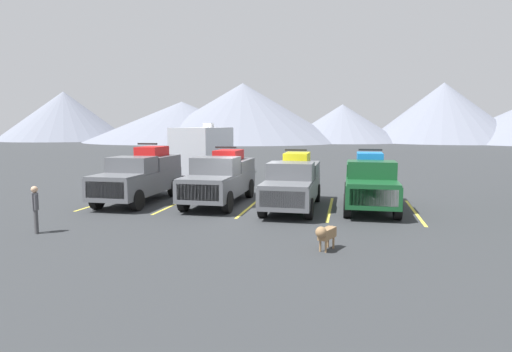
# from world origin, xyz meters

# --- Properties ---
(ground_plane) EXTENTS (240.00, 240.00, 0.00)m
(ground_plane) POSITION_xyz_m (0.00, 0.00, 0.00)
(ground_plane) COLOR #2D3033
(pickup_truck_a) EXTENTS (2.10, 5.67, 2.67)m
(pickup_truck_a) POSITION_xyz_m (-5.27, 0.68, 1.21)
(pickup_truck_a) COLOR #595B60
(pickup_truck_a) RESTS_ON ground
(pickup_truck_b) EXTENTS (2.14, 5.81, 2.52)m
(pickup_truck_b) POSITION_xyz_m (-1.51, 0.99, 1.17)
(pickup_truck_b) COLOR #595B60
(pickup_truck_b) RESTS_ON ground
(pickup_truck_c) EXTENTS (2.06, 5.84, 2.46)m
(pickup_truck_c) POSITION_xyz_m (1.83, 0.51, 1.11)
(pickup_truck_c) COLOR #595B60
(pickup_truck_c) RESTS_ON ground
(pickup_truck_d) EXTENTS (2.12, 5.30, 2.49)m
(pickup_truck_d) POSITION_xyz_m (5.03, 0.90, 1.15)
(pickup_truck_d) COLOR #144723
(pickup_truck_d) RESTS_ON ground
(lot_stripe_a) EXTENTS (0.12, 5.50, 0.01)m
(lot_stripe_a) POSITION_xyz_m (-6.80, 0.56, 0.00)
(lot_stripe_a) COLOR gold
(lot_stripe_a) RESTS_ON ground
(lot_stripe_b) EXTENTS (0.12, 5.50, 0.01)m
(lot_stripe_b) POSITION_xyz_m (-3.40, 0.56, 0.00)
(lot_stripe_b) COLOR gold
(lot_stripe_b) RESTS_ON ground
(lot_stripe_c) EXTENTS (0.12, 5.50, 0.01)m
(lot_stripe_c) POSITION_xyz_m (0.00, 0.56, 0.00)
(lot_stripe_c) COLOR gold
(lot_stripe_c) RESTS_ON ground
(lot_stripe_d) EXTENTS (0.12, 5.50, 0.01)m
(lot_stripe_d) POSITION_xyz_m (3.40, 0.56, 0.00)
(lot_stripe_d) COLOR gold
(lot_stripe_d) RESTS_ON ground
(lot_stripe_e) EXTENTS (0.12, 5.50, 0.01)m
(lot_stripe_e) POSITION_xyz_m (6.80, 0.56, 0.00)
(lot_stripe_e) COLOR gold
(lot_stripe_e) RESTS_ON ground
(camper_trailer_a) EXTENTS (2.56, 8.34, 3.66)m
(camper_trailer_a) POSITION_xyz_m (-5.34, 10.16, 1.93)
(camper_trailer_a) COLOR silver
(camper_trailer_a) RESTS_ON ground
(person_a) EXTENTS (0.29, 0.29, 1.55)m
(person_a) POSITION_xyz_m (-5.78, -5.70, 0.89)
(person_a) COLOR #3F3F42
(person_a) RESTS_ON ground
(dog) EXTENTS (0.56, 0.96, 0.75)m
(dog) POSITION_xyz_m (3.51, -5.85, 0.50)
(dog) COLOR olive
(dog) RESTS_ON ground
(mountain_ridge) EXTENTS (157.94, 47.23, 14.04)m
(mountain_ridge) POSITION_xyz_m (1.97, 79.14, 5.69)
(mountain_ridge) COLOR slate
(mountain_ridge) RESTS_ON ground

